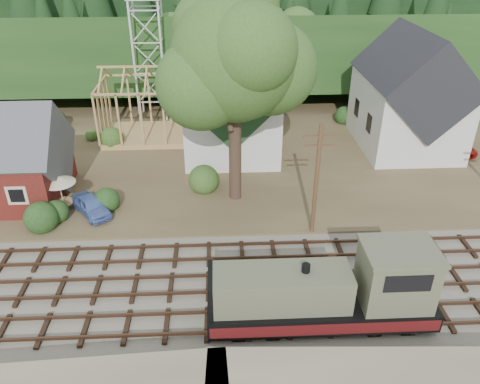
{
  "coord_description": "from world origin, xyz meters",
  "views": [
    {
      "loc": [
        0.82,
        -20.75,
        18.3
      ],
      "look_at": [
        2.16,
        6.0,
        3.0
      ],
      "focal_mm": 35.0,
      "sensor_mm": 36.0,
      "label": 1
    }
  ],
  "objects_px": {
    "locomotive": "(331,294)",
    "car_blue": "(91,206)",
    "car_red": "(454,149)",
    "patio_set": "(59,181)"
  },
  "relations": [
    {
      "from": "locomotive",
      "to": "car_blue",
      "type": "relative_size",
      "value": 2.93
    },
    {
      "from": "locomotive",
      "to": "car_red",
      "type": "bearing_deg",
      "value": 51.37
    },
    {
      "from": "car_blue",
      "to": "car_red",
      "type": "distance_m",
      "value": 31.45
    },
    {
      "from": "locomotive",
      "to": "car_red",
      "type": "relative_size",
      "value": 2.87
    },
    {
      "from": "locomotive",
      "to": "patio_set",
      "type": "relative_size",
      "value": 4.42
    },
    {
      "from": "locomotive",
      "to": "car_blue",
      "type": "xyz_separation_m",
      "value": [
        -14.68,
        11.14,
        -1.08
      ]
    },
    {
      "from": "car_red",
      "to": "patio_set",
      "type": "distance_m",
      "value": 33.45
    },
    {
      "from": "car_red",
      "to": "patio_set",
      "type": "xyz_separation_m",
      "value": [
        -32.56,
        -7.49,
        1.65
      ]
    },
    {
      "from": "car_blue",
      "to": "car_red",
      "type": "bearing_deg",
      "value": -21.52
    },
    {
      "from": "patio_set",
      "to": "locomotive",
      "type": "bearing_deg",
      "value": -35.45
    }
  ]
}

